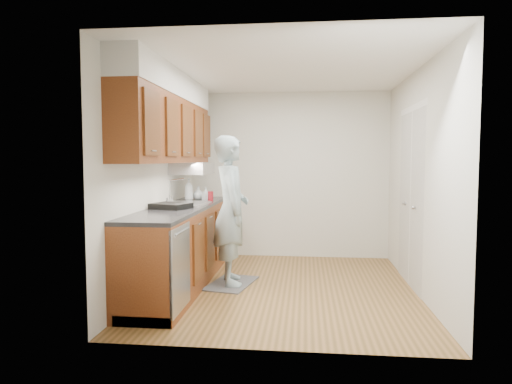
# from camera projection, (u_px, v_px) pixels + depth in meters

# --- Properties ---
(floor) EXTENTS (3.50, 3.50, 0.00)m
(floor) POSITION_uv_depth(u_px,v_px,m) (283.00, 288.00, 5.29)
(floor) COLOR olive
(floor) RESTS_ON ground
(ceiling) EXTENTS (3.50, 3.50, 0.00)m
(ceiling) POSITION_uv_depth(u_px,v_px,m) (283.00, 69.00, 5.11)
(ceiling) COLOR white
(ceiling) RESTS_ON wall_left
(wall_left) EXTENTS (0.02, 3.50, 2.50)m
(wall_left) POSITION_uv_depth(u_px,v_px,m) (156.00, 180.00, 5.36)
(wall_left) COLOR beige
(wall_left) RESTS_ON floor
(wall_right) EXTENTS (0.02, 3.50, 2.50)m
(wall_right) POSITION_uv_depth(u_px,v_px,m) (418.00, 181.00, 5.04)
(wall_right) COLOR beige
(wall_right) RESTS_ON floor
(wall_back) EXTENTS (3.00, 0.02, 2.50)m
(wall_back) POSITION_uv_depth(u_px,v_px,m) (289.00, 175.00, 6.94)
(wall_back) COLOR beige
(wall_back) RESTS_ON floor
(counter) EXTENTS (0.64, 2.80, 1.30)m
(counter) POSITION_uv_depth(u_px,v_px,m) (181.00, 244.00, 5.39)
(counter) COLOR brown
(counter) RESTS_ON floor
(upper_cabinets) EXTENTS (0.47, 2.80, 1.21)m
(upper_cabinets) POSITION_uv_depth(u_px,v_px,m) (170.00, 120.00, 5.34)
(upper_cabinets) COLOR brown
(upper_cabinets) RESTS_ON wall_left
(closet_door) EXTENTS (0.02, 1.22, 2.05)m
(closet_door) POSITION_uv_depth(u_px,v_px,m) (411.00, 199.00, 5.36)
(closet_door) COLOR silver
(closet_door) RESTS_ON wall_right
(floor_mat) EXTENTS (0.61, 0.86, 0.01)m
(floor_mat) POSITION_uv_depth(u_px,v_px,m) (231.00, 283.00, 5.46)
(floor_mat) COLOR #5F5F62
(floor_mat) RESTS_ON floor
(person) EXTENTS (0.64, 0.80, 1.99)m
(person) POSITION_uv_depth(u_px,v_px,m) (231.00, 200.00, 5.39)
(person) COLOR #8EA6AC
(person) RESTS_ON floor_mat
(soap_bottle_a) EXTENTS (0.14, 0.14, 0.30)m
(soap_bottle_a) POSITION_uv_depth(u_px,v_px,m) (189.00, 189.00, 6.10)
(soap_bottle_a) COLOR silver
(soap_bottle_a) RESTS_ON counter
(soap_bottle_b) EXTENTS (0.11, 0.11, 0.18)m
(soap_bottle_b) POSITION_uv_depth(u_px,v_px,m) (206.00, 194.00, 6.10)
(soap_bottle_b) COLOR silver
(soap_bottle_b) RESTS_ON counter
(soap_bottle_c) EXTENTS (0.20, 0.20, 0.18)m
(soap_bottle_c) POSITION_uv_depth(u_px,v_px,m) (198.00, 193.00, 6.21)
(soap_bottle_c) COLOR silver
(soap_bottle_c) RESTS_ON counter
(soda_can) EXTENTS (0.09, 0.09, 0.13)m
(soda_can) POSITION_uv_depth(u_px,v_px,m) (211.00, 196.00, 6.02)
(soda_can) COLOR maroon
(soda_can) RESTS_ON counter
(dish_rack) EXTENTS (0.47, 0.43, 0.06)m
(dish_rack) POSITION_uv_depth(u_px,v_px,m) (171.00, 206.00, 5.10)
(dish_rack) COLOR black
(dish_rack) RESTS_ON counter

